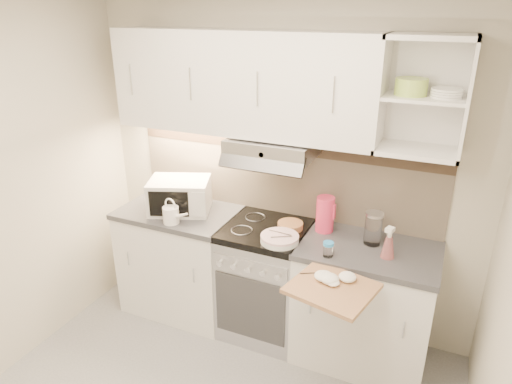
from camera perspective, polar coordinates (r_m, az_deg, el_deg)
room_shell at (r=2.44m, az=-5.23°, el=3.77°), size 3.04×2.84×2.52m
base_cabinet_left at (r=3.87m, az=-9.18°, el=-8.54°), size 0.90×0.60×0.86m
worktop_left at (r=3.66m, az=-9.61°, el=-2.48°), size 0.92×0.62×0.04m
base_cabinet_right at (r=3.40m, az=13.28°, el=-13.72°), size 0.90×0.60×0.86m
worktop_right at (r=3.16m, az=14.00°, el=-7.09°), size 0.92×0.62×0.04m
electric_range at (r=3.56m, az=1.22°, el=-10.89°), size 0.60×0.60×0.90m
microwave at (r=3.59m, az=-9.53°, el=-0.43°), size 0.55×0.48×0.26m
watering_can at (r=3.42m, az=-10.50°, el=-2.77°), size 0.23×0.12×0.20m
plate_stack at (r=3.12m, az=2.97°, el=-5.84°), size 0.26×0.26×0.06m
bread_loaf at (r=3.31m, az=4.31°, el=-4.20°), size 0.18×0.18×0.05m
pink_pitcher at (r=3.26m, az=8.64°, el=-2.75°), size 0.14×0.13×0.26m
glass_jar at (r=3.16m, az=14.46°, el=-4.40°), size 0.12×0.12×0.23m
spice_jar at (r=2.98m, az=9.01°, el=-7.06°), size 0.07×0.07×0.10m
spray_bottle at (r=3.03m, az=16.24°, el=-6.31°), size 0.09×0.09×0.23m
cutting_board at (r=2.75m, az=9.49°, el=-11.77°), size 0.54×0.51×0.03m
dish_towel at (r=2.76m, az=9.73°, el=-10.51°), size 0.23×0.20×0.06m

